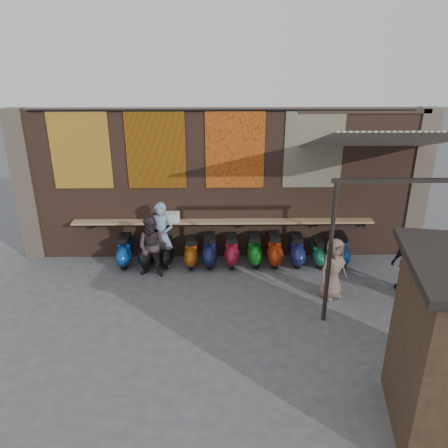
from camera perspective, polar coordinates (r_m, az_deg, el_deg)
name	(u,v)px	position (r m, az deg, el deg)	size (l,w,h in m)	color
ground	(225,305)	(10.03, 0.09, -10.52)	(70.00, 70.00, 0.00)	#474749
brick_wall	(223,185)	(11.65, -0.13, 5.11)	(10.00, 0.40, 4.00)	brown
pier_left	(27,186)	(12.70, -24.38, 4.55)	(0.50, 0.50, 4.00)	#4C4238
pier_right	(417,184)	(12.82, 23.89, 4.78)	(0.50, 0.50, 4.00)	#4C4238
eating_counter	(223,222)	(11.60, -0.10, 0.32)	(8.00, 0.32, 0.05)	#9E7A51
shelf_box	(169,217)	(11.59, -7.22, 0.89)	(0.56, 0.30, 0.24)	white
tapestry_redgold	(80,150)	(11.71, -18.26, 9.15)	(1.50, 0.02, 2.00)	maroon
tapestry_sun	(156,150)	(11.29, -8.90, 9.54)	(1.50, 0.02, 2.00)	#C46A0B
tapestry_orange	(235,150)	(11.19, 1.44, 9.69)	(1.50, 0.02, 2.00)	#BE5917
tapestry_multi	(314,149)	(11.45, 11.63, 9.53)	(1.50, 0.02, 2.00)	#236C83
hang_rail	(223,110)	(11.01, -0.12, 14.66)	(0.06, 0.06, 9.50)	black
scooter_stool_0	(125,251)	(11.87, -12.79, -3.46)	(0.37, 0.83, 0.79)	navy
scooter_stool_1	(147,252)	(11.72, -10.01, -3.57)	(0.38, 0.83, 0.79)	black
scooter_stool_2	(167,252)	(11.71, -7.48, -3.63)	(0.34, 0.75, 0.72)	black
scooter_stool_3	(191,252)	(11.59, -4.28, -3.71)	(0.35, 0.78, 0.74)	#94470D
scooter_stool_4	(210,250)	(11.59, -1.89, -3.47)	(0.38, 0.85, 0.81)	#131948
scooter_stool_5	(232,251)	(11.60, 1.01, -3.50)	(0.37, 0.83, 0.79)	maroon
scooter_stool_6	(254,250)	(11.66, 3.97, -3.38)	(0.38, 0.85, 0.80)	#0D5D15
scooter_stool_7	(274,250)	(11.67, 6.56, -3.36)	(0.39, 0.87, 0.83)	maroon
scooter_stool_8	(296,250)	(11.77, 9.44, -3.40)	(0.38, 0.83, 0.79)	navy
scooter_stool_9	(318,253)	(11.89, 12.17, -3.68)	(0.32, 0.70, 0.67)	#1A6B48
scooter_stool_10	(339,250)	(11.98, 14.81, -3.29)	(0.40, 0.88, 0.83)	navy
diner_left	(162,235)	(11.41, -8.14, -1.49)	(0.64, 0.42, 1.76)	#7B96B3
diner_right	(153,247)	(10.99, -9.29, -3.01)	(0.77, 0.60, 1.59)	#34282D
shopper_navy	(409,261)	(11.10, 23.02, -4.50)	(0.90, 0.37, 1.53)	black
shopper_tan	(333,269)	(10.27, 14.04, -5.67)	(0.72, 0.47, 1.47)	#7B5C4E
awning_canvas	(386,140)	(10.20, 20.42, 10.26)	(3.20, 3.40, 0.03)	beige
awning_ledger	(365,111)	(11.62, 17.96, 13.88)	(3.30, 0.08, 0.12)	#33261C
awning_header	(411,181)	(8.96, 23.28, 5.24)	(3.00, 0.08, 0.08)	black
awning_post_left	(330,254)	(9.02, 13.65, -3.86)	(0.09, 0.09, 3.10)	black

